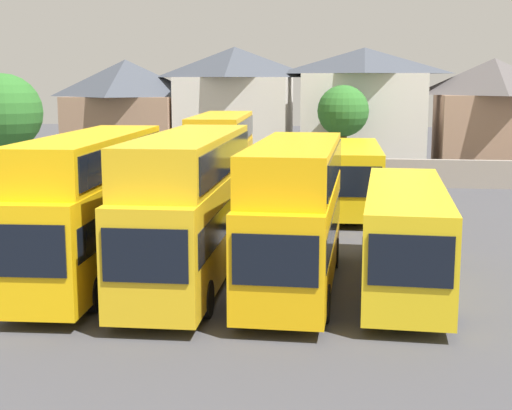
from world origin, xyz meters
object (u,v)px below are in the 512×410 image
object	(u,v)px
house_terrace_centre	(235,107)
house_terrace_left	(127,113)
tree_left_of_lot	(3,113)
bus_4	(405,231)
bus_2	(190,200)
bus_5	(221,157)
house_terrace_right	(363,109)
bus_1	(91,199)
bus_7	(355,174)
house_terrace_far_right	(492,115)
tree_behind_wall	(343,112)
bus_6	(301,175)
bus_3	(295,208)

from	to	relation	value
house_terrace_centre	house_terrace_left	bearing A→B (deg)	179.49
tree_left_of_lot	bus_4	bearing A→B (deg)	-40.81
bus_2	bus_5	distance (m)	14.29
house_terrace_right	tree_left_of_lot	xyz separation A→B (m)	(-23.09, -10.79, 0.06)
house_terrace_left	tree_left_of_lot	world-z (taller)	house_terrace_left
bus_1	house_terrace_right	bearing A→B (deg)	160.45
bus_7	house_terrace_far_right	size ratio (longest dim) A/B	1.23
bus_1	house_terrace_far_right	xyz separation A→B (m)	(18.71, 32.15, 1.49)
bus_5	tree_behind_wall	xyz separation A→B (m)	(6.08, 12.55, 1.85)
bus_5	house_terrace_far_right	distance (m)	24.66
bus_2	bus_4	bearing A→B (deg)	90.38
bus_4	house_terrace_right	xyz separation A→B (m)	(-1.23, 31.80, 2.74)
house_terrace_far_right	tree_left_of_lot	world-z (taller)	house_terrace_far_right
bus_1	bus_6	size ratio (longest dim) A/B	1.07
bus_5	bus_4	bearing A→B (deg)	27.94
tree_behind_wall	bus_7	bearing A→B (deg)	-85.58
bus_3	bus_6	distance (m)	14.51
bus_6	bus_7	size ratio (longest dim) A/B	1.05
bus_3	bus_7	world-z (taller)	bus_3
bus_1	tree_left_of_lot	world-z (taller)	tree_left_of_lot
house_terrace_far_right	tree_behind_wall	xyz separation A→B (m)	(-10.74, -5.43, 0.39)
bus_1	house_terrace_centre	size ratio (longest dim) A/B	1.24
bus_3	house_terrace_left	world-z (taller)	house_terrace_left
bus_6	house_terrace_left	distance (m)	24.01
tree_left_of_lot	bus_1	bearing A→B (deg)	-57.09
bus_7	house_terrace_far_right	world-z (taller)	house_terrace_far_right
tree_behind_wall	tree_left_of_lot	bearing A→B (deg)	-165.78
bus_3	bus_7	xyz separation A→B (m)	(1.90, 14.80, -0.74)
bus_4	bus_7	size ratio (longest dim) A/B	1.04
bus_2	bus_4	xyz separation A→B (m)	(7.15, 0.24, -0.90)
bus_2	bus_7	size ratio (longest dim) A/B	1.12
bus_6	house_terrace_centre	size ratio (longest dim) A/B	1.16
house_terrace_left	house_terrace_right	world-z (taller)	house_terrace_right
bus_1	bus_4	xyz separation A→B (m)	(10.60, 0.21, -0.87)
bus_1	bus_6	xyz separation A→B (m)	(6.10, 14.08, -0.88)
bus_7	tree_left_of_lot	xyz separation A→B (m)	(-22.65, 6.79, 2.75)
bus_5	tree_left_of_lot	world-z (taller)	tree_left_of_lot
bus_5	bus_7	distance (m)	7.08
house_terrace_left	house_terrace_far_right	xyz separation A→B (m)	(27.83, -0.35, -0.01)
bus_7	house_terrace_left	bearing A→B (deg)	-136.45
bus_7	house_terrace_centre	world-z (taller)	house_terrace_centre
bus_5	house_terrace_left	distance (m)	21.43
bus_3	bus_5	world-z (taller)	bus_5
bus_1	bus_3	world-z (taller)	bus_1
bus_2	tree_behind_wall	world-z (taller)	tree_behind_wall
house_terrace_right	bus_4	bearing A→B (deg)	-87.78
house_terrace_left	bus_2	bearing A→B (deg)	-68.88
bus_3	house_terrace_right	xyz separation A→B (m)	(2.35, 32.38, 1.95)
bus_3	house_terrace_left	xyz separation A→B (m)	(-16.13, 32.87, 1.58)
house_terrace_centre	bus_2	bearing A→B (deg)	-83.15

